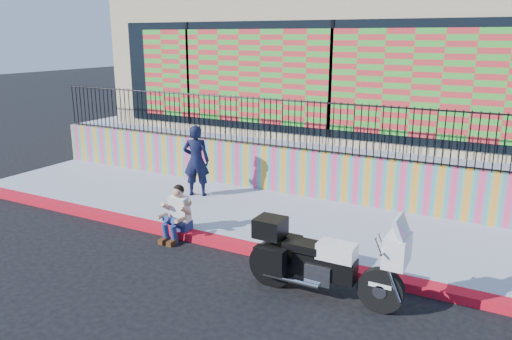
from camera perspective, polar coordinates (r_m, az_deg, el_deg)
The scene contains 10 objects.
ground at distance 9.38m, azimuth -0.96°, elevation -9.33°, with size 90.00×90.00×0.00m, color black.
red_curb at distance 9.35m, azimuth -0.97°, elevation -8.91°, with size 16.00×0.30×0.15m, color red.
sidewalk at distance 10.71m, azimuth 3.38°, elevation -5.75°, with size 16.00×3.00×0.15m, color #949DB2.
mural_wall at distance 11.92m, azimuth 6.69°, elevation -0.50°, with size 16.00×0.20×1.10m, color #E43C71.
metal_fence at distance 11.66m, azimuth 6.86°, elevation 4.95°, with size 15.80×0.04×1.20m, color black, non-canonical shape.
elevated_platform at distance 16.66m, azimuth 13.25°, elevation 3.40°, with size 16.00×10.00×1.25m, color #949DB2.
storefront_building at distance 16.14m, azimuth 13.60°, elevation 12.42°, with size 14.00×8.06×4.00m.
police_motorcycle at distance 7.70m, azimuth 7.52°, elevation -10.00°, with size 2.41×0.80×1.50m.
police_officer at distance 11.95m, azimuth -6.85°, elevation 1.07°, with size 0.63×0.41×1.72m, color black.
seated_man at distance 9.88m, azimuth -9.20°, elevation -5.42°, with size 0.54×0.71×1.06m.
Camera 1 is at (4.20, -7.44, 3.87)m, focal length 35.00 mm.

